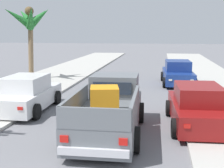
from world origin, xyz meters
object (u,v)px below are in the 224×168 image
object	(u,v)px
car_left_near	(197,107)
car_left_mid	(178,73)
pickup_truck	(109,110)
palm_tree_left_fore	(30,21)
car_right_near	(27,94)

from	to	relation	value
car_left_near	car_left_mid	xyz separation A→B (m)	(-0.24, 8.92, 0.00)
pickup_truck	palm_tree_left_fore	xyz separation A→B (m)	(-7.23, 10.17, 3.30)
pickup_truck	car_right_near	size ratio (longest dim) A/B	1.22
pickup_truck	car_left_mid	xyz separation A→B (m)	(2.78, 10.10, -0.09)
car_right_near	car_left_mid	distance (m)	10.33
car_left_near	palm_tree_left_fore	distance (m)	14.04
palm_tree_left_fore	car_left_near	bearing A→B (deg)	-41.28
car_left_mid	car_left_near	bearing A→B (deg)	-88.49
pickup_truck	car_right_near	xyz separation A→B (m)	(-4.02, 2.31, -0.09)
car_left_near	car_left_mid	size ratio (longest dim) A/B	1.00
pickup_truck	car_left_near	bearing A→B (deg)	21.34
car_right_near	pickup_truck	bearing A→B (deg)	-29.92
car_left_near	car_left_mid	bearing A→B (deg)	91.51
pickup_truck	car_left_mid	world-z (taller)	pickup_truck
car_right_near	car_left_mid	size ratio (longest dim) A/B	0.99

